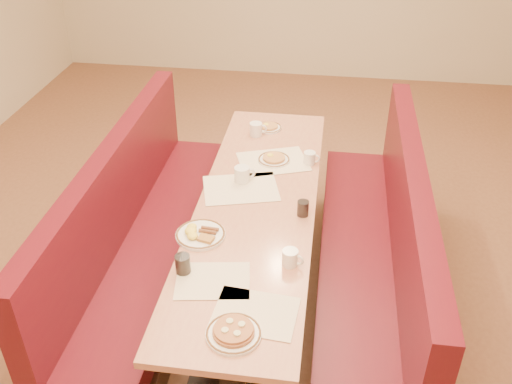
# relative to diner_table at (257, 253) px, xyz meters

# --- Properties ---
(ground) EXTENTS (8.00, 8.00, 0.00)m
(ground) POSITION_rel_diner_table_xyz_m (0.00, 0.00, -0.37)
(ground) COLOR #9E6647
(ground) RESTS_ON ground
(room_envelope) EXTENTS (6.04, 8.04, 2.82)m
(room_envelope) POSITION_rel_diner_table_xyz_m (0.00, 0.00, 1.56)
(room_envelope) COLOR beige
(room_envelope) RESTS_ON ground
(diner_table) EXTENTS (0.70, 2.50, 0.75)m
(diner_table) POSITION_rel_diner_table_xyz_m (0.00, 0.00, 0.00)
(diner_table) COLOR black
(diner_table) RESTS_ON ground
(booth_left) EXTENTS (0.55, 2.50, 1.05)m
(booth_left) POSITION_rel_diner_table_xyz_m (-0.73, 0.00, -0.01)
(booth_left) COLOR #4C3326
(booth_left) RESTS_ON ground
(booth_right) EXTENTS (0.55, 2.50, 1.05)m
(booth_right) POSITION_rel_diner_table_xyz_m (0.73, 0.00, -0.01)
(booth_right) COLOR #4C3326
(booth_right) RESTS_ON ground
(placemat_near_left) EXTENTS (0.40, 0.33, 0.00)m
(placemat_near_left) POSITION_rel_diner_table_xyz_m (-0.12, -0.71, 0.38)
(placemat_near_left) COLOR #FDF2C6
(placemat_near_left) RESTS_ON diner_table
(placemat_near_right) EXTENTS (0.41, 0.32, 0.00)m
(placemat_near_right) POSITION_rel_diner_table_xyz_m (0.12, -0.89, 0.38)
(placemat_near_right) COLOR #FDF2C6
(placemat_near_right) RESTS_ON diner_table
(placemat_far_left) EXTENTS (0.53, 0.45, 0.00)m
(placemat_far_left) POSITION_rel_diner_table_xyz_m (-0.12, 0.15, 0.38)
(placemat_far_left) COLOR #FDF2C6
(placemat_far_left) RESTS_ON diner_table
(placemat_far_right) EXTENTS (0.54, 0.47, 0.00)m
(placemat_far_right) POSITION_rel_diner_table_xyz_m (0.04, 0.50, 0.38)
(placemat_far_right) COLOR #FDF2C6
(placemat_far_right) RESTS_ON diner_table
(pancake_plate) EXTENTS (0.25, 0.25, 0.06)m
(pancake_plate) POSITION_rel_diner_table_xyz_m (0.04, -1.04, 0.40)
(pancake_plate) COLOR white
(pancake_plate) RESTS_ON diner_table
(eggs_plate) EXTENTS (0.27, 0.27, 0.06)m
(eggs_plate) POSITION_rel_diner_table_xyz_m (-0.26, -0.36, 0.39)
(eggs_plate) COLOR white
(eggs_plate) RESTS_ON diner_table
(extra_plate_mid) EXTENTS (0.21, 0.21, 0.04)m
(extra_plate_mid) POSITION_rel_diner_table_xyz_m (0.04, 0.52, 0.39)
(extra_plate_mid) COLOR white
(extra_plate_mid) RESTS_ON diner_table
(extra_plate_far) EXTENTS (0.19, 0.19, 0.04)m
(extra_plate_far) POSITION_rel_diner_table_xyz_m (-0.05, 0.98, 0.39)
(extra_plate_far) COLOR white
(extra_plate_far) RESTS_ON diner_table
(coffee_mug_a) EXTENTS (0.12, 0.08, 0.09)m
(coffee_mug_a) POSITION_rel_diner_table_xyz_m (0.25, -0.53, 0.42)
(coffee_mug_a) COLOR white
(coffee_mug_a) RESTS_ON diner_table
(coffee_mug_b) EXTENTS (0.13, 0.10, 0.10)m
(coffee_mug_b) POSITION_rel_diner_table_xyz_m (-0.12, 0.23, 0.43)
(coffee_mug_b) COLOR white
(coffee_mug_b) RESTS_ON diner_table
(coffee_mug_c) EXTENTS (0.11, 0.08, 0.08)m
(coffee_mug_c) POSITION_rel_diner_table_xyz_m (0.28, 0.52, 0.42)
(coffee_mug_c) COLOR white
(coffee_mug_c) RESTS_ON diner_table
(coffee_mug_d) EXTENTS (0.13, 0.09, 0.10)m
(coffee_mug_d) POSITION_rel_diner_table_xyz_m (-0.12, 0.87, 0.43)
(coffee_mug_d) COLOR white
(coffee_mug_d) RESTS_ON diner_table
(soda_tumbler_near) EXTENTS (0.08, 0.08, 0.11)m
(soda_tumbler_near) POSITION_rel_diner_table_xyz_m (-0.28, -0.66, 0.43)
(soda_tumbler_near) COLOR black
(soda_tumbler_near) RESTS_ON diner_table
(soda_tumbler_mid) EXTENTS (0.07, 0.07, 0.09)m
(soda_tumbler_mid) POSITION_rel_diner_table_xyz_m (0.28, -0.08, 0.42)
(soda_tumbler_mid) COLOR black
(soda_tumbler_mid) RESTS_ON diner_table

